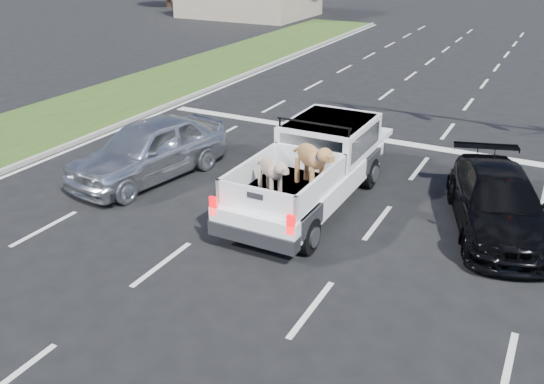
# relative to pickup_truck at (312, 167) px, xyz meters

# --- Properties ---
(ground) EXTENTS (160.00, 160.00, 0.00)m
(ground) POSITION_rel_pickup_truck_xyz_m (0.14, -4.24, -1.04)
(ground) COLOR black
(ground) RESTS_ON ground
(road_markings) EXTENTS (17.75, 60.00, 0.01)m
(road_markings) POSITION_rel_pickup_truck_xyz_m (0.14, 2.33, -1.03)
(road_markings) COLOR silver
(road_markings) RESTS_ON ground
(grass_median_left) EXTENTS (5.00, 60.00, 0.10)m
(grass_median_left) POSITION_rel_pickup_truck_xyz_m (-11.36, 1.76, -0.99)
(grass_median_left) COLOR #294715
(grass_median_left) RESTS_ON ground
(curb_left) EXTENTS (0.15, 60.00, 0.14)m
(curb_left) POSITION_rel_pickup_truck_xyz_m (-8.91, 1.76, -0.97)
(curb_left) COLOR gray
(curb_left) RESTS_ON ground
(pickup_truck) EXTENTS (2.28, 5.91, 2.21)m
(pickup_truck) POSITION_rel_pickup_truck_xyz_m (0.00, 0.00, 0.00)
(pickup_truck) COLOR black
(pickup_truck) RESTS_ON ground
(silver_sedan) EXTENTS (2.89, 5.30, 1.71)m
(silver_sedan) POSITION_rel_pickup_truck_xyz_m (-4.86, -0.48, -0.18)
(silver_sedan) COLOR silver
(silver_sedan) RESTS_ON ground
(black_coupe) EXTENTS (3.35, 5.22, 1.41)m
(black_coupe) POSITION_rel_pickup_truck_xyz_m (4.46, 0.70, -0.33)
(black_coupe) COLOR black
(black_coupe) RESTS_ON ground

